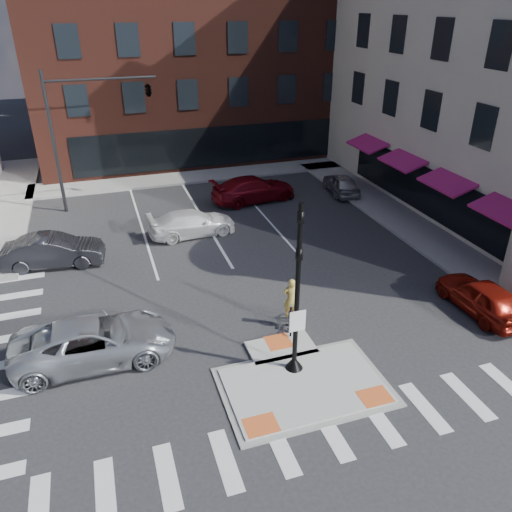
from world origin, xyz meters
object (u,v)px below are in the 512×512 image
object	(u,v)px
cyclist	(291,311)
red_sedan	(482,297)
bg_car_silver	(341,184)
bg_car_red	(254,189)
silver_suv	(94,341)
white_pickup	(192,223)
bg_car_dark	(53,251)

from	to	relation	value
cyclist	red_sedan	bearing A→B (deg)	-168.39
bg_car_silver	bg_car_red	distance (m)	5.82
red_sedan	cyclist	xyz separation A→B (m)	(-7.68, 1.39, 0.01)
silver_suv	cyclist	xyz separation A→B (m)	(7.17, -0.34, -0.06)
silver_suv	cyclist	bearing A→B (deg)	-92.49
red_sedan	bg_car_red	xyz separation A→B (m)	(-4.80, 14.77, 0.07)
silver_suv	bg_car_silver	distance (m)	20.22
cyclist	bg_car_red	bearing A→B (deg)	-80.24
silver_suv	white_pickup	world-z (taller)	silver_suv
bg_car_silver	cyclist	bearing A→B (deg)	63.44
silver_suv	white_pickup	bearing A→B (deg)	-29.86
silver_suv	bg_car_red	bearing A→B (deg)	-37.39
silver_suv	red_sedan	size ratio (longest dim) A/B	1.35
silver_suv	cyclist	world-z (taller)	cyclist
silver_suv	bg_car_dark	distance (m)	8.02
bg_car_silver	cyclist	distance (m)	15.54
cyclist	bg_car_dark	bearing A→B (deg)	-21.33
red_sedan	cyclist	distance (m)	7.80
white_pickup	bg_car_dark	size ratio (longest dim) A/B	1.01
white_pickup	bg_car_red	world-z (taller)	bg_car_red
red_sedan	cyclist	size ratio (longest dim) A/B	1.94
red_sedan	cyclist	bearing A→B (deg)	-11.22
bg_car_silver	bg_car_dark	bearing A→B (deg)	22.47
bg_car_dark	cyclist	bearing A→B (deg)	-126.55
red_sedan	bg_car_dark	size ratio (longest dim) A/B	0.90
bg_car_dark	bg_car_silver	bearing A→B (deg)	-68.25
bg_car_red	cyclist	size ratio (longest dim) A/B	2.50
cyclist	silver_suv	bearing A→B (deg)	19.20
red_sedan	bg_car_silver	world-z (taller)	red_sedan
bg_car_dark	cyclist	xyz separation A→B (m)	(8.73, -8.20, -0.04)
red_sedan	bg_car_silver	xyz separation A→B (m)	(1.00, 14.28, -0.06)
red_sedan	bg_car_red	world-z (taller)	bg_car_red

